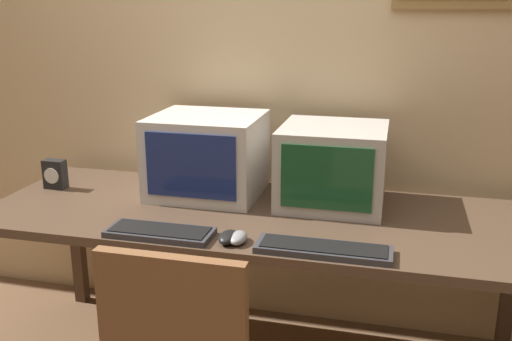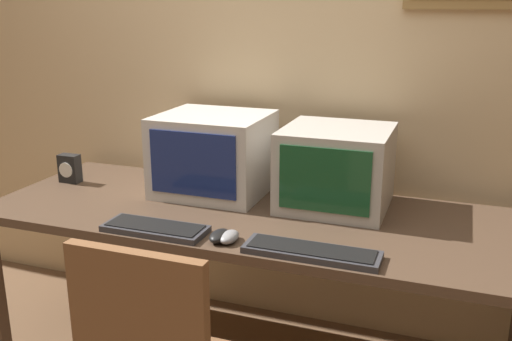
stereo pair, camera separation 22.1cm
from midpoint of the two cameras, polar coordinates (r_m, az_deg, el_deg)
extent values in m
cube|color=#D1B284|center=(2.61, 0.27, 11.71)|extent=(8.00, 0.05, 2.60)
cube|color=#4C3828|center=(2.27, -2.79, -4.64)|extent=(2.17, 0.80, 0.04)
cube|color=#4C3828|center=(3.12, -19.40, -6.64)|extent=(0.06, 0.06, 0.68)
cube|color=#4C3828|center=(2.68, 21.87, -10.82)|extent=(0.06, 0.06, 0.68)
cube|color=beige|center=(2.46, -7.43, 1.53)|extent=(0.45, 0.41, 0.34)
cube|color=navy|center=(2.27, -9.37, 0.38)|extent=(0.37, 0.01, 0.26)
cube|color=#B7B2A8|center=(2.32, 5.01, 0.48)|extent=(0.42, 0.41, 0.32)
cube|color=#194C28|center=(2.12, 4.11, -0.84)|extent=(0.34, 0.01, 0.25)
cube|color=#333338|center=(2.08, -12.62, -6.14)|extent=(0.38, 0.15, 0.02)
cube|color=black|center=(2.08, -12.64, -5.81)|extent=(0.35, 0.12, 0.00)
cube|color=#333338|center=(1.90, 3.44, -7.96)|extent=(0.45, 0.13, 0.02)
cube|color=black|center=(1.90, 3.45, -7.61)|extent=(0.42, 0.11, 0.00)
ellipsoid|color=black|center=(1.98, -6.01, -6.72)|extent=(0.06, 0.11, 0.04)
ellipsoid|color=gray|center=(1.98, -5.02, -6.78)|extent=(0.06, 0.10, 0.04)
cube|color=black|center=(2.72, -21.68, -0.37)|extent=(0.10, 0.05, 0.13)
cylinder|color=white|center=(2.70, -22.03, -0.55)|extent=(0.07, 0.00, 0.07)
camera|label=1|loc=(0.11, -92.86, -0.84)|focal=40.00mm
camera|label=2|loc=(0.11, 87.14, 0.84)|focal=40.00mm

